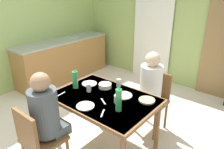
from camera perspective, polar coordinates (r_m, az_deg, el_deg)
The scene contains 23 objects.
ground_plane at distance 3.20m, azimuth -9.07°, elevation -16.31°, with size 6.87×6.87×0.00m, color silver.
wall_back at distance 4.68m, azimuth 15.18°, elevation 14.68°, with size 4.55×0.10×2.81m, color #9EB564.
wall_left at distance 4.71m, azimuth -22.48°, elevation 13.82°, with size 0.10×3.96×2.81m, color #99B567.
curtain_panel at distance 4.77m, azimuth 10.83°, elevation 12.45°, with size 0.90×0.03×2.36m, color white.
kitchen_counter at distance 4.98m, azimuth -12.81°, elevation 4.05°, with size 0.61×2.25×0.91m.
dining_table at distance 2.62m, azimuth -2.09°, elevation -7.69°, with size 1.25×0.87×0.75m.
chair_near_diner at distance 2.48m, azimuth -19.33°, elevation -16.02°, with size 0.40×0.40×0.87m.
chair_far_diner at distance 3.15m, azimuth 11.16°, elevation -6.21°, with size 0.40×0.40×0.87m.
person_near_diner at distance 2.38m, azimuth -17.44°, elevation -9.26°, with size 0.30×0.37×0.77m.
person_far_diner at distance 2.91m, azimuth 10.28°, elevation -2.36°, with size 0.30×0.37×0.77m.
water_bottle_green_near at distance 2.80m, azimuth -9.88°, elevation -1.22°, with size 0.07×0.07×0.27m.
water_bottle_green_far at distance 2.26m, azimuth 1.79°, elevation -6.67°, with size 0.07×0.07×0.29m.
serving_bowl_center at distance 2.81m, azimuth -1.87°, elevation -3.00°, with size 0.17×0.17×0.06m, color #EEE7CF.
dinner_plate_near_left at distance 2.41m, azimuth -7.18°, elevation -8.39°, with size 0.21×0.21×0.01m, color white.
dinner_plate_near_right at distance 2.61m, azimuth 3.11°, elevation -5.62°, with size 0.21×0.21×0.01m, color white.
dinner_plate_far_center at distance 2.93m, azimuth -6.10°, elevation -2.45°, with size 0.20×0.20×0.01m, color white.
drinking_glass_by_near_diner at distance 2.71m, azimuth -6.26°, elevation -3.55°, with size 0.06×0.06×0.11m, color silver.
drinking_glass_by_far_diner at distance 2.44m, azimuth 1.25°, elevation -6.63°, with size 0.06×0.06×0.09m, color silver.
drinking_glass_spare_center at distance 2.82m, azimuth 1.81°, elevation -2.26°, with size 0.06×0.06×0.11m, color silver.
bread_plate_sliced at distance 2.53m, azimuth 9.35°, elevation -6.83°, with size 0.19×0.19×0.02m, color #DBB77A.
cutlery_knife_near at distance 2.49m, azimuth -2.38°, elevation -7.22°, with size 0.15×0.02×0.00m, color silver.
cutlery_fork_near at distance 2.72m, azimuth -13.60°, elevation -5.17°, with size 0.15×0.02×0.00m, color silver.
cutlery_knife_far at distance 2.28m, azimuth -2.55°, elevation -10.33°, with size 0.15×0.02×0.00m, color silver.
Camera 1 is at (1.92, -1.59, 2.00)m, focal length 34.03 mm.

